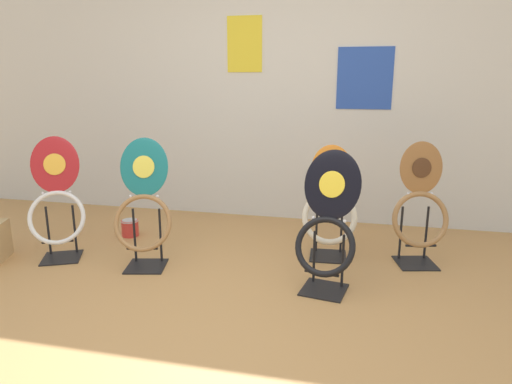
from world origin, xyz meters
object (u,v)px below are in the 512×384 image
(toilet_seat_display_orange_sun, at_px, (330,209))
(toilet_seat_display_teal_sax, at_px, (144,207))
(toilet_seat_display_crimson_swirl, at_px, (57,201))
(paint_can, at_px, (130,227))
(toilet_seat_display_jazz_black, at_px, (328,227))
(toilet_seat_display_woodgrain, at_px, (420,212))

(toilet_seat_display_orange_sun, bearing_deg, toilet_seat_display_teal_sax, -159.65)
(toilet_seat_display_crimson_swirl, distance_m, paint_can, 0.74)
(toilet_seat_display_jazz_black, xyz_separation_m, paint_can, (-1.78, 0.67, -0.35))
(toilet_seat_display_teal_sax, bearing_deg, paint_can, 127.41)
(toilet_seat_display_crimson_swirl, relative_size, toilet_seat_display_teal_sax, 0.99)
(toilet_seat_display_woodgrain, height_order, toilet_seat_display_orange_sun, toilet_seat_display_woodgrain)
(toilet_seat_display_orange_sun, bearing_deg, toilet_seat_display_crimson_swirl, -166.73)
(toilet_seat_display_jazz_black, relative_size, paint_can, 5.98)
(toilet_seat_display_woodgrain, height_order, toilet_seat_display_jazz_black, toilet_seat_display_woodgrain)
(toilet_seat_display_woodgrain, bearing_deg, toilet_seat_display_orange_sun, 179.56)
(toilet_seat_display_woodgrain, distance_m, toilet_seat_display_orange_sun, 0.66)
(toilet_seat_display_crimson_swirl, xyz_separation_m, toilet_seat_display_jazz_black, (2.06, -0.09, -0.02))
(toilet_seat_display_woodgrain, relative_size, toilet_seat_display_orange_sun, 1.06)
(toilet_seat_display_woodgrain, xyz_separation_m, toilet_seat_display_jazz_black, (-0.63, -0.57, 0.02))
(toilet_seat_display_jazz_black, bearing_deg, toilet_seat_display_teal_sax, 176.24)
(toilet_seat_display_crimson_swirl, distance_m, toilet_seat_display_orange_sun, 2.09)
(toilet_seat_display_woodgrain, height_order, paint_can, toilet_seat_display_woodgrain)
(toilet_seat_display_teal_sax, bearing_deg, toilet_seat_display_jazz_black, -3.76)
(toilet_seat_display_teal_sax, xyz_separation_m, toilet_seat_display_jazz_black, (1.34, -0.09, -0.02))
(toilet_seat_display_crimson_swirl, relative_size, toilet_seat_display_orange_sun, 1.08)
(toilet_seat_display_teal_sax, height_order, toilet_seat_display_woodgrain, toilet_seat_display_teal_sax)
(toilet_seat_display_orange_sun, relative_size, toilet_seat_display_jazz_black, 0.95)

